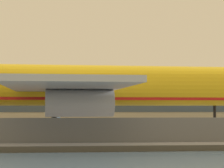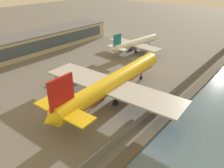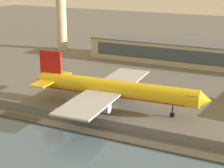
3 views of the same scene
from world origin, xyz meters
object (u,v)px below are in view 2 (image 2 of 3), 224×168
(cargo_jet_yellow, at_px, (113,82))
(baggage_tug, at_px, (57,79))
(passenger_jet_white_teal, at_px, (136,43))
(ops_van, at_px, (136,45))

(cargo_jet_yellow, relative_size, baggage_tug, 16.44)
(passenger_jet_white_teal, height_order, baggage_tug, passenger_jet_white_teal)
(passenger_jet_white_teal, bearing_deg, cargo_jet_yellow, -153.93)
(passenger_jet_white_teal, height_order, ops_van, passenger_jet_white_teal)
(baggage_tug, xyz_separation_m, ops_van, (57.73, 1.27, 0.47))
(cargo_jet_yellow, xyz_separation_m, ops_van, (53.90, 27.20, -5.04))
(cargo_jet_yellow, bearing_deg, passenger_jet_white_teal, 26.07)
(cargo_jet_yellow, bearing_deg, ops_van, 26.78)
(ops_van, bearing_deg, cargo_jet_yellow, -153.22)
(cargo_jet_yellow, relative_size, passenger_jet_white_teal, 1.52)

